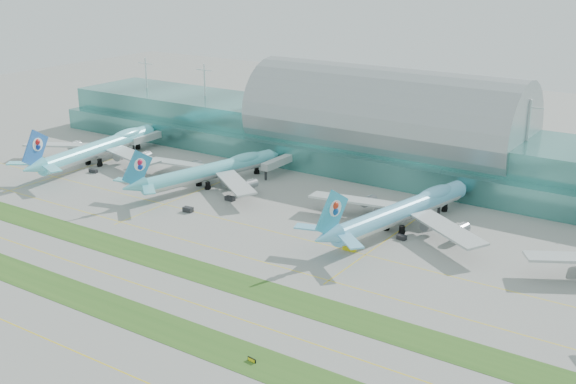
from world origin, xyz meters
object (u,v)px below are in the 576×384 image
Objects in this scene: airliner_b at (212,170)px; airliner_c at (403,210)px; airliner_a at (100,147)px; terminal at (384,135)px; taxiway_sign_east at (252,360)px.

airliner_c is at bearing 12.80° from airliner_b.
terminal is at bearing 23.97° from airliner_a.
airliner_a is at bearing -149.21° from terminal.
terminal reaches higher than taxiway_sign_east.
airliner_a is 1.12× the size of airliner_b.
airliner_a is at bearing 156.00° from taxiway_sign_east.
terminal is 4.54× the size of airliner_b.
airliner_a is at bearing -164.48° from airliner_b.
airliner_a is 34.21× the size of taxiway_sign_east.
airliner_c is at bearing -6.47° from airliner_a.
taxiway_sign_east is (7.12, -94.96, -6.34)m from airliner_c.
terminal is 73.93m from airliner_c.
airliner_a is at bearing -167.68° from airliner_c.
terminal is at bearing 67.42° from airliner_b.
airliner_b reaches higher than taxiway_sign_east.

